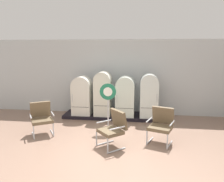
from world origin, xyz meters
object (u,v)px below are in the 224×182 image
(armchair_left, at_px, (41,117))
(armchair_center, at_px, (114,127))
(refrigerator_2, at_px, (125,95))
(armchair_right, at_px, (161,124))
(sign_stand, at_px, (108,106))
(refrigerator_1, at_px, (103,92))
(refrigerator_3, at_px, (149,94))
(refrigerator_0, at_px, (82,94))

(armchair_left, relative_size, armchair_center, 1.00)
(armchair_center, bearing_deg, refrigerator_2, 87.16)
(armchair_right, bearing_deg, armchair_center, -160.42)
(armchair_right, bearing_deg, sign_stand, 154.18)
(refrigerator_1, height_order, sign_stand, refrigerator_1)
(refrigerator_3, xyz_separation_m, armchair_center, (-0.99, -2.45, -0.41))
(refrigerator_1, relative_size, refrigerator_3, 1.04)
(refrigerator_0, distance_m, armchair_left, 2.02)
(refrigerator_2, xyz_separation_m, sign_stand, (-0.45, -1.26, -0.11))
(armchair_left, relative_size, sign_stand, 0.65)
(refrigerator_2, height_order, armchair_left, refrigerator_2)
(refrigerator_3, bearing_deg, armchair_left, -150.79)
(refrigerator_1, xyz_separation_m, armchair_right, (1.96, -2.03, -0.44))
(armchair_left, height_order, sign_stand, sign_stand)
(armchair_left, distance_m, armchair_right, 3.54)
(refrigerator_0, relative_size, armchair_right, 1.47)
(armchair_center, bearing_deg, refrigerator_0, 121.21)
(refrigerator_0, height_order, armchair_center, refrigerator_0)
(refrigerator_3, distance_m, armchair_center, 2.67)
(refrigerator_1, bearing_deg, refrigerator_0, -178.77)
(armchair_left, relative_size, armchair_right, 1.00)
(armchair_right, relative_size, sign_stand, 0.65)
(refrigerator_0, height_order, refrigerator_2, refrigerator_2)
(sign_stand, bearing_deg, refrigerator_1, 106.61)
(refrigerator_1, relative_size, armchair_center, 1.65)
(refrigerator_2, distance_m, armchair_center, 2.51)
(refrigerator_2, bearing_deg, refrigerator_1, -179.90)
(armchair_right, bearing_deg, armchair_left, 177.14)
(refrigerator_3, bearing_deg, refrigerator_2, 177.95)
(refrigerator_0, distance_m, refrigerator_1, 0.80)
(armchair_right, xyz_separation_m, sign_stand, (-1.59, 0.77, 0.24))
(refrigerator_0, relative_size, refrigerator_3, 0.92)
(refrigerator_3, xyz_separation_m, armchair_left, (-3.26, -1.82, -0.41))
(armchair_right, bearing_deg, refrigerator_0, 143.86)
(refrigerator_0, xyz_separation_m, refrigerator_2, (1.61, 0.02, 0.01))
(refrigerator_3, relative_size, sign_stand, 1.04)
(refrigerator_1, bearing_deg, refrigerator_3, -1.00)
(sign_stand, bearing_deg, refrigerator_2, 70.38)
(refrigerator_1, distance_m, armchair_center, 2.61)
(refrigerator_3, xyz_separation_m, armchair_right, (0.28, -2.00, -0.41))
(armchair_center, bearing_deg, sign_stand, 105.00)
(refrigerator_2, distance_m, sign_stand, 1.34)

